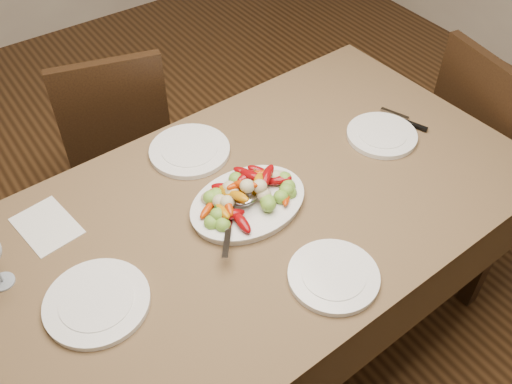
{
  "coord_description": "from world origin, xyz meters",
  "views": [
    {
      "loc": [
        -0.74,
        -0.84,
        2.06
      ],
      "look_at": [
        -0.03,
        0.18,
        0.82
      ],
      "focal_mm": 40.0,
      "sensor_mm": 36.0,
      "label": 1
    }
  ],
  "objects_px": {
    "chair_right": "(494,143)",
    "serving_platter": "(248,204)",
    "plate_far": "(190,151)",
    "dining_table": "(256,278)",
    "plate_left": "(97,302)",
    "plate_right": "(382,135)",
    "chair_far": "(116,133)",
    "plate_near": "(333,276)"
  },
  "relations": [
    {
      "from": "chair_far",
      "to": "serving_platter",
      "type": "relative_size",
      "value": 2.53
    },
    {
      "from": "dining_table",
      "to": "chair_far",
      "type": "bearing_deg",
      "value": 95.79
    },
    {
      "from": "serving_platter",
      "to": "plate_left",
      "type": "bearing_deg",
      "value": -173.13
    },
    {
      "from": "chair_right",
      "to": "plate_left",
      "type": "bearing_deg",
      "value": 98.99
    },
    {
      "from": "dining_table",
      "to": "plate_near",
      "type": "distance_m",
      "value": 0.53
    },
    {
      "from": "chair_far",
      "to": "plate_far",
      "type": "bearing_deg",
      "value": 110.89
    },
    {
      "from": "dining_table",
      "to": "serving_platter",
      "type": "distance_m",
      "value": 0.39
    },
    {
      "from": "chair_far",
      "to": "plate_left",
      "type": "distance_m",
      "value": 1.13
    },
    {
      "from": "dining_table",
      "to": "plate_left",
      "type": "relative_size",
      "value": 6.43
    },
    {
      "from": "chair_far",
      "to": "chair_right",
      "type": "xyz_separation_m",
      "value": [
        1.3,
        -1.0,
        0.0
      ]
    },
    {
      "from": "plate_left",
      "to": "plate_far",
      "type": "height_order",
      "value": "same"
    },
    {
      "from": "dining_table",
      "to": "plate_far",
      "type": "xyz_separation_m",
      "value": [
        -0.04,
        0.34,
        0.39
      ]
    },
    {
      "from": "chair_far",
      "to": "plate_right",
      "type": "bearing_deg",
      "value": 141.49
    },
    {
      "from": "plate_left",
      "to": "plate_right",
      "type": "bearing_deg",
      "value": 3.76
    },
    {
      "from": "chair_right",
      "to": "serving_platter",
      "type": "xyz_separation_m",
      "value": [
        -1.23,
        0.07,
        0.3
      ]
    },
    {
      "from": "plate_right",
      "to": "plate_near",
      "type": "distance_m",
      "value": 0.66
    },
    {
      "from": "dining_table",
      "to": "plate_right",
      "type": "xyz_separation_m",
      "value": [
        0.56,
        0.02,
        0.39
      ]
    },
    {
      "from": "chair_far",
      "to": "plate_far",
      "type": "height_order",
      "value": "chair_far"
    },
    {
      "from": "plate_left",
      "to": "plate_right",
      "type": "distance_m",
      "value": 1.13
    },
    {
      "from": "serving_platter",
      "to": "plate_right",
      "type": "bearing_deg",
      "value": 0.88
    },
    {
      "from": "chair_right",
      "to": "plate_right",
      "type": "distance_m",
      "value": 0.71
    },
    {
      "from": "dining_table",
      "to": "plate_right",
      "type": "relative_size",
      "value": 7.37
    },
    {
      "from": "dining_table",
      "to": "chair_far",
      "type": "distance_m",
      "value": 0.94
    },
    {
      "from": "plate_right",
      "to": "plate_far",
      "type": "bearing_deg",
      "value": 151.97
    },
    {
      "from": "plate_far",
      "to": "plate_right",
      "type": "bearing_deg",
      "value": -28.03
    },
    {
      "from": "chair_far",
      "to": "plate_left",
      "type": "bearing_deg",
      "value": 80.47
    },
    {
      "from": "chair_right",
      "to": "serving_platter",
      "type": "bearing_deg",
      "value": 95.84
    },
    {
      "from": "plate_left",
      "to": "dining_table",
      "type": "bearing_deg",
      "value": 5.55
    },
    {
      "from": "chair_right",
      "to": "plate_far",
      "type": "bearing_deg",
      "value": 81.34
    },
    {
      "from": "chair_far",
      "to": "serving_platter",
      "type": "bearing_deg",
      "value": 110.21
    },
    {
      "from": "plate_far",
      "to": "dining_table",
      "type": "bearing_deg",
      "value": -83.03
    },
    {
      "from": "serving_platter",
      "to": "plate_far",
      "type": "relative_size",
      "value": 1.35
    },
    {
      "from": "chair_far",
      "to": "plate_near",
      "type": "xyz_separation_m",
      "value": [
        0.11,
        -1.29,
        0.29
      ]
    },
    {
      "from": "serving_platter",
      "to": "dining_table",
      "type": "bearing_deg",
      "value": -24.02
    },
    {
      "from": "chair_far",
      "to": "plate_left",
      "type": "relative_size",
      "value": 3.32
    },
    {
      "from": "dining_table",
      "to": "serving_platter",
      "type": "height_order",
      "value": "serving_platter"
    },
    {
      "from": "dining_table",
      "to": "plate_left",
      "type": "distance_m",
      "value": 0.68
    },
    {
      "from": "dining_table",
      "to": "plate_left",
      "type": "bearing_deg",
      "value": -174.45
    },
    {
      "from": "dining_table",
      "to": "serving_platter",
      "type": "relative_size",
      "value": 4.89
    },
    {
      "from": "serving_platter",
      "to": "plate_far",
      "type": "height_order",
      "value": "serving_platter"
    },
    {
      "from": "serving_platter",
      "to": "plate_near",
      "type": "xyz_separation_m",
      "value": [
        0.04,
        -0.37,
        -0.0
      ]
    },
    {
      "from": "plate_left",
      "to": "plate_right",
      "type": "xyz_separation_m",
      "value": [
        1.12,
        0.07,
        0.0
      ]
    }
  ]
}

